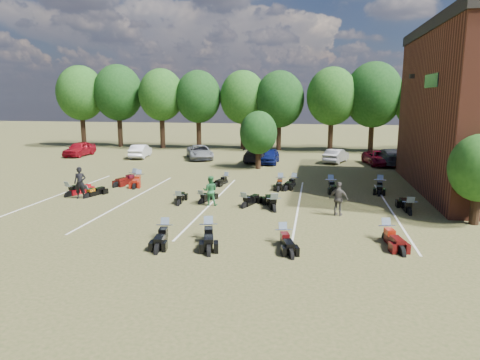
% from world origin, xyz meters
% --- Properties ---
extents(ground, '(160.00, 160.00, 0.00)m').
position_xyz_m(ground, '(0.00, 0.00, 0.00)').
color(ground, brown).
rests_on(ground, ground).
extents(car_0, '(1.79, 4.42, 1.50)m').
position_xyz_m(car_0, '(-21.54, 20.29, 0.75)').
color(car_0, maroon).
rests_on(car_0, ground).
extents(car_1, '(2.02, 4.27, 1.35)m').
position_xyz_m(car_1, '(-14.75, 20.22, 0.68)').
color(car_1, '#B7B7BC').
rests_on(car_1, ground).
extents(car_2, '(3.97, 5.42, 1.37)m').
position_xyz_m(car_2, '(-8.53, 20.34, 0.68)').
color(car_2, gray).
rests_on(car_2, ground).
extents(car_3, '(2.42, 5.38, 1.53)m').
position_xyz_m(car_3, '(-2.55, 19.53, 0.77)').
color(car_3, black).
rests_on(car_3, ground).
extents(car_4, '(1.70, 4.10, 1.39)m').
position_xyz_m(car_4, '(-1.40, 18.64, 0.69)').
color(car_4, '#0B134F').
rests_on(car_4, ground).
extents(car_5, '(2.64, 4.16, 1.30)m').
position_xyz_m(car_5, '(4.75, 20.34, 0.65)').
color(car_5, '#A0A09C').
rests_on(car_5, ground).
extents(car_6, '(2.90, 4.92, 1.28)m').
position_xyz_m(car_6, '(8.52, 19.40, 0.64)').
color(car_6, '#5A0515').
rests_on(car_6, ground).
extents(car_7, '(2.90, 5.43, 1.50)m').
position_xyz_m(car_7, '(9.34, 19.61, 0.75)').
color(car_7, '#3C3B41').
rests_on(car_7, ground).
extents(person_black, '(0.80, 0.63, 1.94)m').
position_xyz_m(person_black, '(-11.07, 2.56, 0.97)').
color(person_black, black).
rests_on(person_black, ground).
extents(person_green, '(0.87, 0.70, 1.70)m').
position_xyz_m(person_green, '(-2.95, 2.38, 0.85)').
color(person_green, '#2A703C').
rests_on(person_green, ground).
extents(person_grey, '(1.13, 0.80, 1.78)m').
position_xyz_m(person_grey, '(4.11, 1.41, 0.89)').
color(person_grey, '#544E48').
rests_on(person_grey, ground).
extents(motorcycle_3, '(1.39, 2.61, 1.39)m').
position_xyz_m(motorcycle_3, '(-1.57, -3.44, 0.00)').
color(motorcycle_3, black).
rests_on(motorcycle_3, ground).
extents(motorcycle_4, '(1.08, 2.39, 1.28)m').
position_xyz_m(motorcycle_4, '(-3.45, -3.73, 0.00)').
color(motorcycle_4, black).
rests_on(motorcycle_4, ground).
extents(motorcycle_5, '(1.28, 2.32, 1.24)m').
position_xyz_m(motorcycle_5, '(1.64, -3.41, 0.00)').
color(motorcycle_5, black).
rests_on(motorcycle_5, ground).
extents(motorcycle_6, '(1.21, 2.49, 1.33)m').
position_xyz_m(motorcycle_6, '(5.96, -2.22, 0.00)').
color(motorcycle_6, '#460A0A').
rests_on(motorcycle_6, ground).
extents(motorcycle_7, '(1.50, 2.49, 1.32)m').
position_xyz_m(motorcycle_7, '(-12.11, 2.95, 0.00)').
color(motorcycle_7, maroon).
rests_on(motorcycle_7, ground).
extents(motorcycle_8, '(1.20, 2.16, 1.15)m').
position_xyz_m(motorcycle_8, '(-10.81, 2.83, 0.00)').
color(motorcycle_8, black).
rests_on(motorcycle_8, ground).
extents(motorcycle_9, '(0.98, 2.18, 1.17)m').
position_xyz_m(motorcycle_9, '(-4.73, 2.09, 0.00)').
color(motorcycle_9, black).
rests_on(motorcycle_9, ground).
extents(motorcycle_10, '(1.18, 2.09, 1.11)m').
position_xyz_m(motorcycle_10, '(-3.56, 2.70, 0.00)').
color(motorcycle_10, black).
rests_on(motorcycle_10, ground).
extents(motorcycle_11, '(1.41, 2.35, 1.25)m').
position_xyz_m(motorcycle_11, '(-0.95, 2.16, 0.00)').
color(motorcycle_11, black).
rests_on(motorcycle_11, ground).
extents(motorcycle_12, '(1.49, 2.65, 1.41)m').
position_xyz_m(motorcycle_12, '(0.73, 1.73, 0.00)').
color(motorcycle_12, black).
rests_on(motorcycle_12, ground).
extents(motorcycle_13, '(0.85, 2.45, 1.35)m').
position_xyz_m(motorcycle_13, '(7.80, 2.35, 0.00)').
color(motorcycle_13, black).
rests_on(motorcycle_13, ground).
extents(motorcycle_14, '(1.48, 2.63, 1.40)m').
position_xyz_m(motorcycle_14, '(-9.99, 7.84, 0.00)').
color(motorcycle_14, '#460D0A').
rests_on(motorcycle_14, ground).
extents(motorcycle_15, '(1.32, 2.56, 1.36)m').
position_xyz_m(motorcycle_15, '(-9.49, 7.53, 0.00)').
color(motorcycle_15, maroon).
rests_on(motorcycle_15, ground).
extents(motorcycle_16, '(1.13, 2.09, 1.11)m').
position_xyz_m(motorcycle_16, '(-3.41, 8.73, 0.00)').
color(motorcycle_16, black).
rests_on(motorcycle_16, ground).
extents(motorcycle_17, '(0.76, 2.30, 1.28)m').
position_xyz_m(motorcycle_17, '(0.52, 8.33, 0.00)').
color(motorcycle_17, black).
rests_on(motorcycle_17, ground).
extents(motorcycle_18, '(1.23, 2.36, 1.26)m').
position_xyz_m(motorcycle_18, '(1.41, 8.61, 0.00)').
color(motorcycle_18, black).
rests_on(motorcycle_18, ground).
extents(motorcycle_19, '(1.00, 2.46, 1.34)m').
position_xyz_m(motorcycle_19, '(3.91, 7.95, 0.00)').
color(motorcycle_19, black).
rests_on(motorcycle_19, ground).
extents(motorcycle_20, '(1.14, 2.54, 1.37)m').
position_xyz_m(motorcycle_20, '(7.12, 8.37, 0.00)').
color(motorcycle_20, black).
rests_on(motorcycle_20, ground).
extents(tree_line, '(56.00, 6.00, 9.79)m').
position_xyz_m(tree_line, '(-1.00, 29.00, 6.31)').
color(tree_line, black).
rests_on(tree_line, ground).
extents(young_tree_near_building, '(2.80, 2.80, 4.16)m').
position_xyz_m(young_tree_near_building, '(10.50, 1.00, 2.75)').
color(young_tree_near_building, black).
rests_on(young_tree_near_building, ground).
extents(young_tree_midfield, '(3.20, 3.20, 4.70)m').
position_xyz_m(young_tree_midfield, '(-2.00, 15.50, 3.09)').
color(young_tree_midfield, black).
rests_on(young_tree_midfield, ground).
extents(parking_lines, '(20.10, 14.00, 0.01)m').
position_xyz_m(parking_lines, '(-3.00, 3.00, 0.01)').
color(parking_lines, silver).
rests_on(parking_lines, ground).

